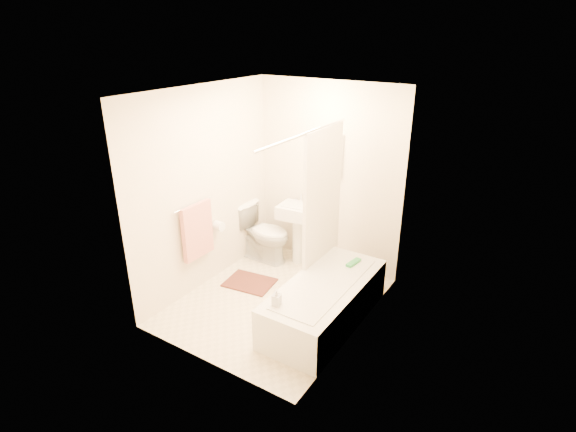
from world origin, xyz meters
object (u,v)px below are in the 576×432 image
Objects in this scene: bathtub at (325,302)px; soap_bottle at (277,298)px; bath_mat at (250,282)px; sink at (297,232)px; toilet at (263,233)px.

soap_bottle is (-0.21, -0.61, 0.32)m from bathtub.
bath_mat is (-1.15, 0.17, -0.22)m from bathtub.
sink is 5.21× the size of soap_bottle.
soap_bottle is (1.18, -1.43, 0.17)m from toilet.
bathtub is at bearing -8.44° from bath_mat.
bath_mat is (-0.21, -0.79, -0.44)m from sink.
soap_bottle is (0.94, -0.78, 0.54)m from bath_mat.
toilet is 1.62m from bathtub.
sink is 1.55× the size of bath_mat.
toilet is at bearing 110.33° from bath_mat.
toilet is 0.48m from sink.
bath_mat is 3.37× the size of soap_bottle.
bathtub is (1.39, -0.81, -0.15)m from toilet.
bathtub is at bearing -120.05° from toilet.
toilet is 1.86m from soap_bottle.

